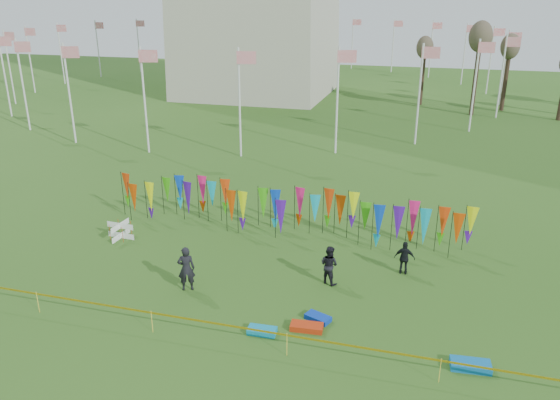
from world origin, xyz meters
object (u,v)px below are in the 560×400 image
(box_kite, at_px, (121,231))
(kite_bag_teal, at_px, (471,365))
(person_mid, at_px, (329,265))
(kite_bag_blue, at_px, (318,318))
(person_right, at_px, (405,258))
(kite_bag_red, at_px, (307,327))
(person_left, at_px, (186,269))
(kite_bag_turquoise, at_px, (262,331))

(box_kite, distance_m, kite_bag_teal, 17.54)
(kite_bag_teal, bearing_deg, person_mid, 142.13)
(kite_bag_blue, bearing_deg, person_right, 58.37)
(box_kite, bearing_deg, person_right, 0.46)
(kite_bag_red, height_order, kite_bag_teal, kite_bag_teal)
(person_left, distance_m, kite_bag_red, 5.71)
(person_right, relative_size, kite_bag_teal, 1.18)
(person_mid, bearing_deg, person_left, 46.16)
(person_left, distance_m, person_right, 9.40)
(person_right, bearing_deg, kite_bag_blue, 59.32)
(person_right, relative_size, kite_bag_red, 1.28)
(person_left, xyz_separation_m, kite_bag_red, (5.44, -1.48, -0.86))
(box_kite, bearing_deg, person_left, -34.94)
(box_kite, distance_m, kite_bag_blue, 11.98)
(kite_bag_teal, bearing_deg, kite_bag_red, 173.01)
(person_mid, distance_m, kite_bag_red, 3.72)
(person_right, xyz_separation_m, kite_bag_red, (-3.12, -5.35, -0.65))
(kite_bag_turquoise, xyz_separation_m, kite_bag_red, (1.50, 0.67, 0.00))
(box_kite, relative_size, person_right, 0.56)
(person_mid, bearing_deg, kite_bag_blue, 118.04)
(kite_bag_red, bearing_deg, person_mid, 88.31)
(person_right, bearing_deg, person_left, 25.25)
(person_left, bearing_deg, kite_bag_red, 140.59)
(person_mid, bearing_deg, kite_bag_turquoise, 94.41)
(person_left, xyz_separation_m, person_right, (8.56, 3.87, -0.21))
(box_kite, distance_m, kite_bag_turquoise, 11.03)
(person_mid, relative_size, kite_bag_red, 1.43)
(kite_bag_turquoise, bearing_deg, kite_bag_teal, -0.20)
(person_right, distance_m, kite_bag_blue, 5.48)
(kite_bag_blue, bearing_deg, kite_bag_teal, -14.65)
(box_kite, distance_m, person_left, 6.58)
(person_left, height_order, kite_bag_teal, person_left)
(box_kite, relative_size, person_left, 0.44)
(box_kite, xyz_separation_m, kite_bag_blue, (11.09, -4.52, -0.33))
(person_mid, xyz_separation_m, kite_bag_blue, (0.16, -2.92, -0.75))
(kite_bag_blue, height_order, kite_bag_teal, kite_bag_teal)
(box_kite, bearing_deg, kite_bag_red, -25.83)
(person_right, relative_size, kite_bag_blue, 1.60)
(person_mid, distance_m, kite_bag_turquoise, 4.67)
(box_kite, relative_size, kite_bag_teal, 0.66)
(person_left, bearing_deg, kite_bag_blue, 148.22)
(box_kite, xyz_separation_m, person_right, (13.94, 0.11, 0.33))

